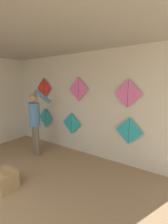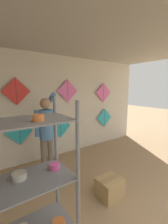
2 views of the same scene
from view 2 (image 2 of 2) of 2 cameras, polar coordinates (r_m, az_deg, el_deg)
back_panel at (r=4.37m, az=-7.89°, el=2.13°), size 5.69×0.06×2.80m
ceiling_slab at (r=2.86m, az=12.47°, el=27.10°), size 5.69×4.73×0.04m
shopkeeper at (r=3.35m, az=-14.24°, el=-6.58°), size 0.46×0.59×1.84m
cardboard_box at (r=3.03m, az=9.75°, el=-26.45°), size 0.43×0.37×0.35m
kite_0 at (r=3.98m, az=-23.37°, el=-6.98°), size 0.65×0.01×0.65m
kite_1 at (r=4.33m, az=-8.97°, el=-5.56°), size 0.65×0.01×0.65m
kite_2 at (r=5.26m, az=7.79°, el=-2.18°), size 0.65×0.01×0.65m
kite_3 at (r=3.83m, az=-24.47°, el=7.13°), size 0.65×0.01×0.65m
kite_4 at (r=4.31m, az=-6.22°, el=7.96°), size 0.65×0.01×0.65m
kite_5 at (r=5.11m, az=7.40°, el=7.30°), size 0.65×0.01×0.65m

